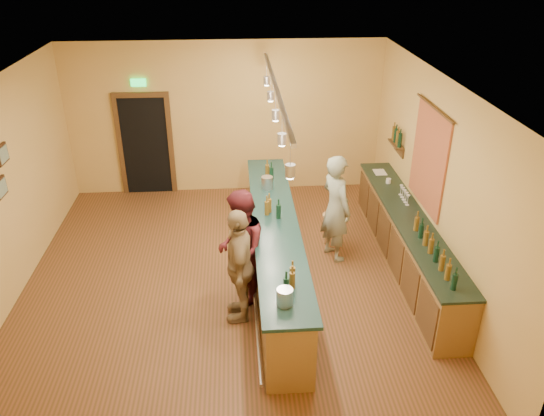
{
  "coord_description": "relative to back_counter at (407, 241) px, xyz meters",
  "views": [
    {
      "loc": [
        0.19,
        -7.2,
        4.98
      ],
      "look_at": [
        0.73,
        0.2,
        1.17
      ],
      "focal_mm": 35.0,
      "sensor_mm": 36.0,
      "label": 1
    }
  ],
  "objects": [
    {
      "name": "wall_front",
      "position": [
        -2.97,
        -3.68,
        1.11
      ],
      "size": [
        6.5,
        0.02,
        3.2
      ],
      "primitive_type": "cube",
      "color": "gold",
      "rests_on": "floor"
    },
    {
      "name": "wall_right",
      "position": [
        0.28,
        -0.18,
        1.11
      ],
      "size": [
        0.02,
        7.0,
        3.2
      ],
      "primitive_type": "cube",
      "color": "gold",
      "rests_on": "floor"
    },
    {
      "name": "bottle_shelf",
      "position": [
        0.2,
        1.72,
        1.18
      ],
      "size": [
        0.17,
        0.55,
        0.54
      ],
      "color": "#463115",
      "rests_on": "wall_right"
    },
    {
      "name": "doorway",
      "position": [
        -4.67,
        3.3,
        0.64
      ],
      "size": [
        1.15,
        0.09,
        2.48
      ],
      "color": "black",
      "rests_on": "wall_back"
    },
    {
      "name": "customer_b",
      "position": [
        -2.78,
        -1.12,
        0.39
      ],
      "size": [
        0.46,
        1.04,
        1.75
      ],
      "primitive_type": "imported",
      "rotation": [
        0.0,
        0.0,
        -1.61
      ],
      "color": "#997A51",
      "rests_on": "floor"
    },
    {
      "name": "tasting_bar",
      "position": [
        -2.21,
        -0.18,
        0.12
      ],
      "size": [
        0.73,
        5.1,
        1.38
      ],
      "color": "brown",
      "rests_on": "floor"
    },
    {
      "name": "ceiling",
      "position": [
        -2.97,
        -0.18,
        2.71
      ],
      "size": [
        6.5,
        7.0,
        0.02
      ],
      "primitive_type": "cube",
      "color": "silver",
      "rests_on": "wall_back"
    },
    {
      "name": "pendant_track",
      "position": [
        -2.21,
        -0.18,
        2.5
      ],
      "size": [
        0.11,
        4.6,
        0.5
      ],
      "color": "silver",
      "rests_on": "ceiling"
    },
    {
      "name": "wall_back",
      "position": [
        -2.97,
        3.32,
        1.11
      ],
      "size": [
        6.5,
        0.02,
        3.2
      ],
      "primitive_type": "cube",
      "color": "gold",
      "rests_on": "floor"
    },
    {
      "name": "bar_stool",
      "position": [
        -1.15,
        0.71,
        0.02
      ],
      "size": [
        0.31,
        0.31,
        0.65
      ],
      "rotation": [
        0.0,
        0.0,
        0.14
      ],
      "color": "#AA8C4D",
      "rests_on": "floor"
    },
    {
      "name": "back_counter",
      "position": [
        0.0,
        0.0,
        0.0
      ],
      "size": [
        0.6,
        4.55,
        1.27
      ],
      "color": "brown",
      "rests_on": "floor"
    },
    {
      "name": "tapestry",
      "position": [
        0.26,
        0.22,
        1.36
      ],
      "size": [
        0.03,
        1.4,
        1.6
      ],
      "primitive_type": "cube",
      "color": "maroon",
      "rests_on": "wall_right"
    },
    {
      "name": "customer_a",
      "position": [
        -2.76,
        -0.73,
        0.42
      ],
      "size": [
        0.75,
        0.93,
        1.81
      ],
      "primitive_type": "imported",
      "rotation": [
        0.0,
        0.0,
        -1.64
      ],
      "color": "#59191E",
      "rests_on": "floor"
    },
    {
      "name": "floor",
      "position": [
        -2.97,
        -0.18,
        -0.49
      ],
      "size": [
        7.0,
        7.0,
        0.0
      ],
      "primitive_type": "plane",
      "color": "#523817",
      "rests_on": "ground"
    },
    {
      "name": "bartender",
      "position": [
        -1.14,
        0.4,
        0.45
      ],
      "size": [
        0.69,
        0.81,
        1.88
      ],
      "primitive_type": "imported",
      "rotation": [
        0.0,
        0.0,
        2.0
      ],
      "color": "gray",
      "rests_on": "floor"
    },
    {
      "name": "wall_left",
      "position": [
        -6.22,
        -0.18,
        1.11
      ],
      "size": [
        0.02,
        7.0,
        3.2
      ],
      "primitive_type": "cube",
      "color": "gold",
      "rests_on": "floor"
    }
  ]
}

